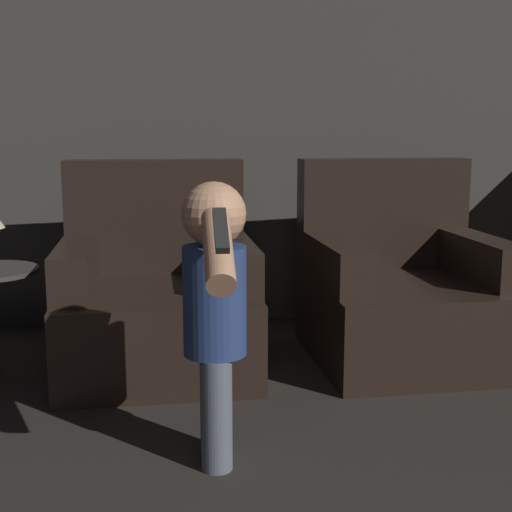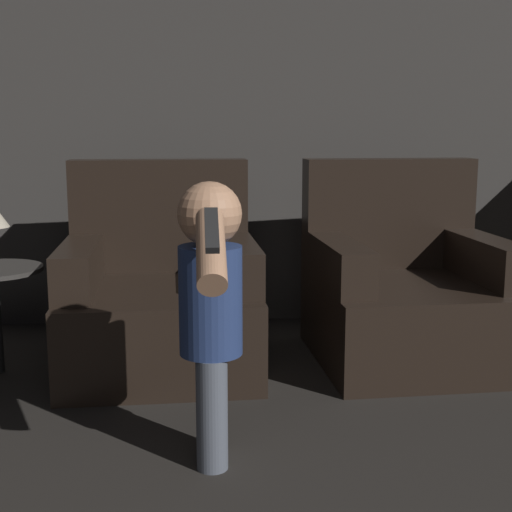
% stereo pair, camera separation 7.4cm
% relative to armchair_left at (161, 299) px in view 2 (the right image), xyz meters
% --- Properties ---
extents(wall_back, '(8.40, 0.05, 2.60)m').
position_rel_armchair_left_xyz_m(wall_back, '(0.13, 0.76, 0.99)').
color(wall_back, '#33302D').
rests_on(wall_back, ground_plane).
extents(armchair_left, '(0.90, 0.92, 0.94)m').
position_rel_armchair_left_xyz_m(armchair_left, '(0.00, 0.00, 0.00)').
color(armchair_left, black).
rests_on(armchair_left, ground_plane).
extents(armchair_right, '(0.91, 0.94, 0.94)m').
position_rel_armchair_left_xyz_m(armchair_right, '(1.16, -0.00, 0.00)').
color(armchair_right, black).
rests_on(armchair_right, ground_plane).
extents(person_toddler, '(0.20, 0.63, 0.93)m').
position_rel_armchair_left_xyz_m(person_toddler, '(0.21, -1.03, 0.24)').
color(person_toddler, '#474C56').
rests_on(person_toddler, ground_plane).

